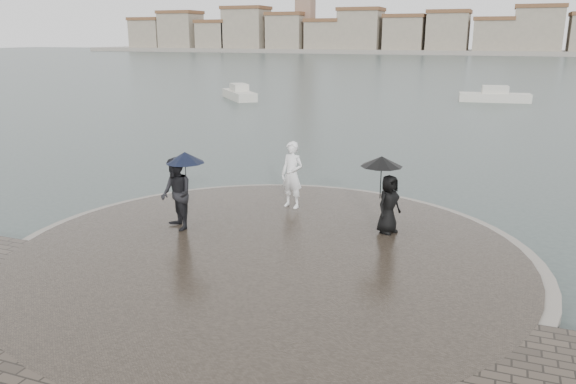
% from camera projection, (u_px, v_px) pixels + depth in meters
% --- Properties ---
extents(ground, '(400.00, 400.00, 0.00)m').
position_uv_depth(ground, '(192.00, 337.00, 10.08)').
color(ground, '#2B3835').
rests_on(ground, ground).
extents(kerb_ring, '(12.50, 12.50, 0.32)m').
position_uv_depth(kerb_ring, '(268.00, 259.00, 13.18)').
color(kerb_ring, gray).
rests_on(kerb_ring, ground).
extents(quay_tip, '(11.90, 11.90, 0.36)m').
position_uv_depth(quay_tip, '(268.00, 258.00, 13.18)').
color(quay_tip, '#2D261E').
rests_on(quay_tip, ground).
extents(statue, '(0.81, 0.64, 1.94)m').
position_uv_depth(statue, '(292.00, 175.00, 16.22)').
color(statue, white).
rests_on(statue, quay_tip).
extents(visitor_left, '(1.33, 1.16, 2.04)m').
position_uv_depth(visitor_left, '(178.00, 187.00, 14.32)').
color(visitor_left, black).
rests_on(visitor_left, quay_tip).
extents(visitor_right, '(1.17, 1.07, 1.95)m').
position_uv_depth(visitor_right, '(386.00, 189.00, 14.12)').
color(visitor_right, black).
rests_on(visitor_right, quay_tip).
extents(far_skyline, '(260.00, 20.00, 37.00)m').
position_uv_depth(far_skyline, '(469.00, 34.00, 155.13)').
color(far_skyline, gray).
rests_on(far_skyline, ground).
extents(boats, '(25.45, 9.38, 1.50)m').
position_uv_depth(boats, '(364.00, 96.00, 46.45)').
color(boats, beige).
rests_on(boats, ground).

